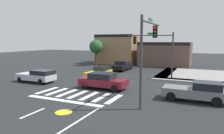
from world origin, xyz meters
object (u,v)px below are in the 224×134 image
at_px(traffic_signal_northeast, 155,46).
at_px(car_maroon, 103,80).
at_px(car_yellow, 100,73).
at_px(car_gray, 197,91).
at_px(car_black, 122,65).
at_px(car_silver, 37,76).
at_px(roadside_tree, 96,47).
at_px(traffic_signal_southeast, 148,44).

distance_m(traffic_signal_northeast, car_maroon, 8.93).
bearing_deg(car_yellow, car_gray, 64.47).
relative_size(traffic_signal_northeast, car_black, 1.19).
xyz_separation_m(car_silver, roadside_tree, (-1.63, 16.06, 2.64)).
height_order(car_gray, car_maroon, car_maroon).
bearing_deg(roadside_tree, traffic_signal_southeast, -51.87).
distance_m(car_black, roadside_tree, 8.07).
distance_m(traffic_signal_northeast, car_black, 7.79).
bearing_deg(car_black, roadside_tree, -119.67).
relative_size(traffic_signal_southeast, car_black, 1.29).
xyz_separation_m(traffic_signal_southeast, car_yellow, (-7.71, 7.11, -3.56)).
bearing_deg(traffic_signal_northeast, car_black, -35.34).
xyz_separation_m(car_yellow, roadside_tree, (-6.68, 11.23, 2.65)).
relative_size(car_yellow, roadside_tree, 0.90).
bearing_deg(car_silver, traffic_signal_northeast, -143.00).
height_order(traffic_signal_northeast, car_gray, traffic_signal_northeast).
distance_m(car_maroon, car_black, 12.29).
bearing_deg(car_yellow, car_black, -179.62).
distance_m(traffic_signal_southeast, car_maroon, 6.58).
xyz_separation_m(traffic_signal_northeast, car_black, (-5.82, 4.13, -3.12)).
bearing_deg(car_black, car_gray, 41.01).
distance_m(traffic_signal_northeast, car_silver, 13.92).
bearing_deg(car_black, car_maroon, 13.34).
bearing_deg(roadside_tree, car_black, -29.67).
xyz_separation_m(car_maroon, car_black, (-2.83, 11.96, -0.04)).
height_order(car_yellow, roadside_tree, roadside_tree).
xyz_separation_m(car_black, roadside_tree, (-6.63, 3.78, 2.61)).
relative_size(car_maroon, car_silver, 1.03).
bearing_deg(car_maroon, car_silver, 2.40).
distance_m(car_silver, car_black, 13.27).
bearing_deg(car_black, car_silver, -22.15).
xyz_separation_m(car_gray, car_silver, (-16.05, 0.42, -0.05)).
height_order(car_silver, roadside_tree, roadside_tree).
distance_m(traffic_signal_southeast, car_yellow, 11.08).
relative_size(traffic_signal_northeast, car_silver, 1.30).
relative_size(car_yellow, car_silver, 0.96).
bearing_deg(roadside_tree, car_maroon, -58.97).
height_order(traffic_signal_northeast, car_yellow, traffic_signal_northeast).
relative_size(car_gray, car_maroon, 1.00).
relative_size(traffic_signal_northeast, car_yellow, 1.36).
distance_m(car_gray, car_black, 16.84).
xyz_separation_m(traffic_signal_southeast, roadside_tree, (-14.39, 18.34, -0.92)).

